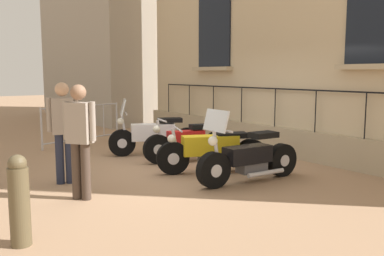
{
  "coord_description": "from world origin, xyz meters",
  "views": [
    {
      "loc": [
        4.65,
        6.67,
        1.89
      ],
      "look_at": [
        -0.19,
        0.0,
        0.8
      ],
      "focal_mm": 39.04,
      "sensor_mm": 36.0,
      "label": 1
    }
  ],
  "objects_px": {
    "motorcycle_white": "(154,136)",
    "motorcycle_red": "(188,143)",
    "motorcycle_yellow": "(213,151)",
    "pedestrian_walking": "(80,135)",
    "crowd_barrier": "(82,123)",
    "motorcycle_black": "(249,159)",
    "bollard": "(19,200)",
    "pedestrian_standing": "(63,127)"
  },
  "relations": [
    {
      "from": "motorcycle_red",
      "to": "pedestrian_walking",
      "type": "distance_m",
      "value": 3.18
    },
    {
      "from": "crowd_barrier",
      "to": "bollard",
      "type": "height_order",
      "value": "crowd_barrier"
    },
    {
      "from": "motorcycle_white",
      "to": "motorcycle_yellow",
      "type": "distance_m",
      "value": 2.14
    },
    {
      "from": "motorcycle_white",
      "to": "motorcycle_red",
      "type": "bearing_deg",
      "value": 101.37
    },
    {
      "from": "pedestrian_walking",
      "to": "motorcycle_red",
      "type": "bearing_deg",
      "value": -155.95
    },
    {
      "from": "pedestrian_walking",
      "to": "motorcycle_yellow",
      "type": "bearing_deg",
      "value": -176.16
    },
    {
      "from": "motorcycle_white",
      "to": "motorcycle_red",
      "type": "xyz_separation_m",
      "value": [
        -0.21,
        1.04,
        -0.04
      ]
    },
    {
      "from": "motorcycle_black",
      "to": "pedestrian_standing",
      "type": "bearing_deg",
      "value": -34.23
    },
    {
      "from": "motorcycle_red",
      "to": "motorcycle_yellow",
      "type": "height_order",
      "value": "motorcycle_red"
    },
    {
      "from": "motorcycle_black",
      "to": "bollard",
      "type": "bearing_deg",
      "value": 7.4
    },
    {
      "from": "motorcycle_yellow",
      "to": "pedestrian_standing",
      "type": "distance_m",
      "value": 2.75
    },
    {
      "from": "motorcycle_black",
      "to": "pedestrian_walking",
      "type": "relative_size",
      "value": 1.24
    },
    {
      "from": "pedestrian_standing",
      "to": "pedestrian_walking",
      "type": "relative_size",
      "value": 1.01
    },
    {
      "from": "bollard",
      "to": "motorcycle_black",
      "type": "bearing_deg",
      "value": -172.6
    },
    {
      "from": "motorcycle_red",
      "to": "bollard",
      "type": "distance_m",
      "value": 4.76
    },
    {
      "from": "motorcycle_white",
      "to": "motorcycle_yellow",
      "type": "xyz_separation_m",
      "value": [
        -0.02,
        2.14,
        -0.02
      ]
    },
    {
      "from": "motorcycle_black",
      "to": "pedestrian_standing",
      "type": "xyz_separation_m",
      "value": [
        2.62,
        -1.78,
        0.57
      ]
    },
    {
      "from": "pedestrian_standing",
      "to": "pedestrian_walking",
      "type": "xyz_separation_m",
      "value": [
        0.11,
        1.04,
        -0.01
      ]
    },
    {
      "from": "crowd_barrier",
      "to": "bollard",
      "type": "relative_size",
      "value": 2.31
    },
    {
      "from": "bollard",
      "to": "pedestrian_standing",
      "type": "xyz_separation_m",
      "value": [
        -1.29,
        -2.29,
        0.47
      ]
    },
    {
      "from": "motorcycle_white",
      "to": "pedestrian_walking",
      "type": "distance_m",
      "value": 3.56
    },
    {
      "from": "crowd_barrier",
      "to": "pedestrian_standing",
      "type": "height_order",
      "value": "pedestrian_standing"
    },
    {
      "from": "motorcycle_yellow",
      "to": "pedestrian_walking",
      "type": "bearing_deg",
      "value": 3.84
    },
    {
      "from": "motorcycle_red",
      "to": "pedestrian_standing",
      "type": "height_order",
      "value": "pedestrian_standing"
    },
    {
      "from": "motorcycle_yellow",
      "to": "motorcycle_white",
      "type": "bearing_deg",
      "value": -89.53
    },
    {
      "from": "bollard",
      "to": "motorcycle_white",
      "type": "bearing_deg",
      "value": -137.0
    },
    {
      "from": "motorcycle_red",
      "to": "motorcycle_yellow",
      "type": "relative_size",
      "value": 0.95
    },
    {
      "from": "motorcycle_black",
      "to": "pedestrian_walking",
      "type": "height_order",
      "value": "pedestrian_walking"
    },
    {
      "from": "motorcycle_red",
      "to": "bollard",
      "type": "xyz_separation_m",
      "value": [
        4.04,
        2.53,
        0.11
      ]
    },
    {
      "from": "crowd_barrier",
      "to": "pedestrian_walking",
      "type": "xyz_separation_m",
      "value": [
        1.86,
        4.7,
        0.41
      ]
    },
    {
      "from": "crowd_barrier",
      "to": "pedestrian_walking",
      "type": "distance_m",
      "value": 5.07
    },
    {
      "from": "bollard",
      "to": "pedestrian_walking",
      "type": "distance_m",
      "value": 1.78
    },
    {
      "from": "bollard",
      "to": "motorcycle_yellow",
      "type": "bearing_deg",
      "value": -159.61
    },
    {
      "from": "motorcycle_white",
      "to": "motorcycle_yellow",
      "type": "relative_size",
      "value": 0.98
    },
    {
      "from": "motorcycle_red",
      "to": "crowd_barrier",
      "type": "height_order",
      "value": "crowd_barrier"
    },
    {
      "from": "motorcycle_red",
      "to": "crowd_barrier",
      "type": "distance_m",
      "value": 3.57
    },
    {
      "from": "motorcycle_black",
      "to": "crowd_barrier",
      "type": "relative_size",
      "value": 0.91
    },
    {
      "from": "motorcycle_white",
      "to": "pedestrian_standing",
      "type": "bearing_deg",
      "value": 26.77
    },
    {
      "from": "crowd_barrier",
      "to": "pedestrian_standing",
      "type": "relative_size",
      "value": 1.36
    },
    {
      "from": "motorcycle_yellow",
      "to": "pedestrian_standing",
      "type": "bearing_deg",
      "value": -18.58
    },
    {
      "from": "motorcycle_white",
      "to": "crowd_barrier",
      "type": "distance_m",
      "value": 2.51
    },
    {
      "from": "motorcycle_yellow",
      "to": "bollard",
      "type": "height_order",
      "value": "bollard"
    }
  ]
}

